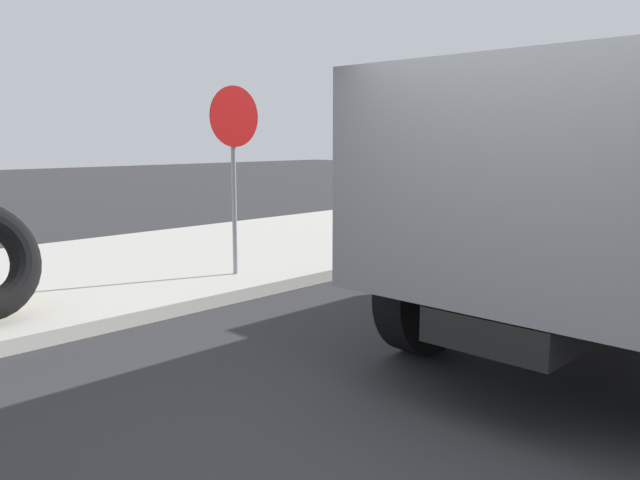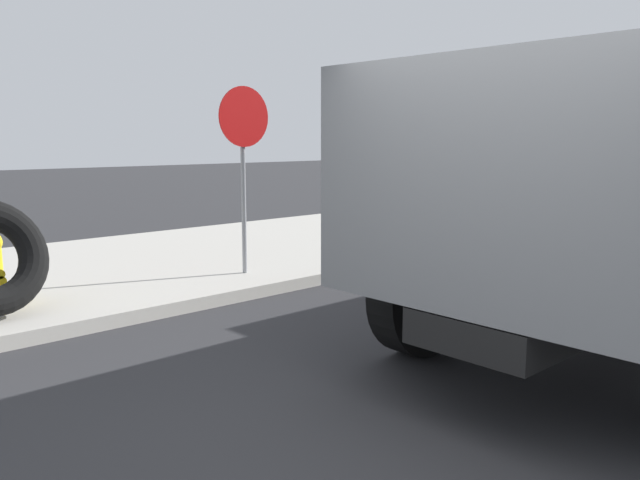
# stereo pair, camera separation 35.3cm
# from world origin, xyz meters

# --- Properties ---
(ground_plane) EXTENTS (80.00, 80.00, 0.00)m
(ground_plane) POSITION_xyz_m (0.00, 0.00, 0.00)
(ground_plane) COLOR #2D2D30
(sidewalk_curb) EXTENTS (36.00, 5.00, 0.15)m
(sidewalk_curb) POSITION_xyz_m (0.00, 6.50, 0.07)
(sidewalk_curb) COLOR #BCB7AD
(sidewalk_curb) RESTS_ON ground
(stop_sign) EXTENTS (0.76, 0.08, 2.40)m
(stop_sign) POSITION_xyz_m (2.08, 4.72, 1.82)
(stop_sign) COLOR gray
(stop_sign) RESTS_ON sidewalk_curb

